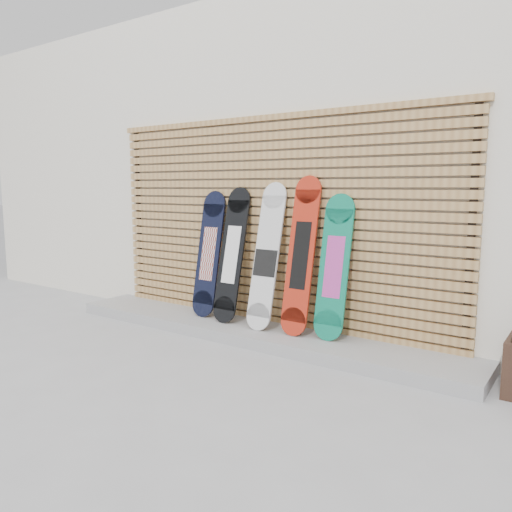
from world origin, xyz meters
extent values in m
plane|color=#959598|center=(0.00, 0.00, 0.00)|extent=(80.00, 80.00, 0.00)
cube|color=silver|center=(0.50, 3.50, 1.80)|extent=(12.00, 5.00, 3.60)
cube|color=gray|center=(-0.15, 0.68, 0.06)|extent=(4.60, 0.70, 0.12)
cube|color=#A27643|center=(-0.15, 0.97, 0.14)|extent=(4.20, 0.05, 0.08)
cube|color=#A27643|center=(-0.15, 0.97, 0.23)|extent=(4.20, 0.05, 0.08)
cube|color=#A27643|center=(-0.15, 0.97, 0.33)|extent=(4.20, 0.05, 0.07)
cube|color=#A27643|center=(-0.15, 0.97, 0.43)|extent=(4.20, 0.05, 0.07)
cube|color=#A27643|center=(-0.15, 0.97, 0.53)|extent=(4.20, 0.05, 0.07)
cube|color=#A27643|center=(-0.15, 0.97, 0.62)|extent=(4.20, 0.05, 0.07)
cube|color=#A27643|center=(-0.15, 0.97, 0.72)|extent=(4.20, 0.05, 0.07)
cube|color=#A27643|center=(-0.15, 0.97, 0.82)|extent=(4.20, 0.05, 0.07)
cube|color=#A27643|center=(-0.15, 0.97, 0.91)|extent=(4.20, 0.05, 0.07)
cube|color=#A27643|center=(-0.15, 0.97, 1.01)|extent=(4.20, 0.05, 0.08)
cube|color=#A27643|center=(-0.15, 0.97, 1.11)|extent=(4.20, 0.05, 0.08)
cube|color=#A27643|center=(-0.15, 0.97, 1.20)|extent=(4.20, 0.05, 0.08)
cube|color=#A27643|center=(-0.15, 0.97, 1.30)|extent=(4.20, 0.05, 0.08)
cube|color=#A27643|center=(-0.15, 0.97, 1.40)|extent=(4.20, 0.05, 0.08)
cube|color=#A27643|center=(-0.15, 0.97, 1.50)|extent=(4.20, 0.05, 0.08)
cube|color=#A27643|center=(-0.15, 0.97, 1.59)|extent=(4.20, 0.05, 0.08)
cube|color=#A27643|center=(-0.15, 0.97, 1.69)|extent=(4.20, 0.05, 0.08)
cube|color=#A27643|center=(-0.15, 0.97, 1.79)|extent=(4.20, 0.05, 0.08)
cube|color=#A27643|center=(-0.15, 0.97, 1.88)|extent=(4.20, 0.05, 0.08)
cube|color=#A27643|center=(-0.15, 0.97, 1.98)|extent=(4.20, 0.05, 0.08)
cube|color=#A27643|center=(-0.15, 0.97, 2.08)|extent=(4.20, 0.05, 0.08)
cube|color=#A27643|center=(-0.15, 0.97, 2.17)|extent=(4.20, 0.05, 0.08)
cube|color=black|center=(-2.17, 0.99, 1.12)|extent=(0.06, 0.04, 2.23)
cube|color=black|center=(1.87, 0.99, 1.12)|extent=(0.06, 0.04, 2.23)
cube|color=#A27643|center=(-0.15, 0.97, 2.26)|extent=(4.26, 0.07, 0.06)
cube|color=black|center=(-0.83, 0.80, 0.82)|extent=(0.30, 0.24, 1.10)
cylinder|color=black|center=(-0.83, 0.69, 0.27)|extent=(0.30, 0.08, 0.30)
cylinder|color=black|center=(-0.83, 0.90, 1.37)|extent=(0.30, 0.08, 0.30)
cube|color=silver|center=(-0.83, 0.80, 0.82)|extent=(0.19, 0.14, 0.59)
cube|color=black|center=(-0.48, 0.76, 0.84)|extent=(0.29, 0.30, 1.16)
cylinder|color=black|center=(-0.48, 0.63, 0.26)|extent=(0.29, 0.09, 0.28)
cylinder|color=black|center=(-0.48, 0.90, 1.42)|extent=(0.29, 0.09, 0.28)
cube|color=white|center=(-0.48, 0.76, 0.84)|extent=(0.18, 0.17, 0.61)
cube|color=silver|center=(-0.03, 0.75, 0.86)|extent=(0.28, 0.32, 1.22)
cylinder|color=silver|center=(-0.03, 0.61, 0.26)|extent=(0.28, 0.09, 0.28)
cylinder|color=silver|center=(-0.03, 0.90, 1.47)|extent=(0.28, 0.09, 0.28)
cube|color=black|center=(-0.03, 0.74, 0.79)|extent=(0.27, 0.09, 0.27)
cube|color=#AD2412|center=(0.36, 0.78, 0.89)|extent=(0.28, 0.28, 1.28)
cylinder|color=#AD2412|center=(0.36, 0.64, 0.26)|extent=(0.28, 0.08, 0.28)
cylinder|color=#AD2412|center=(0.36, 0.91, 1.53)|extent=(0.28, 0.08, 0.28)
cube|color=black|center=(0.36, 0.78, 0.89)|extent=(0.17, 0.16, 0.66)
cube|color=#0B7255|center=(0.71, 0.80, 0.81)|extent=(0.30, 0.23, 1.09)
cylinder|color=#0B7255|center=(0.71, 0.70, 0.27)|extent=(0.30, 0.08, 0.30)
cylinder|color=#0B7255|center=(0.71, 0.91, 1.35)|extent=(0.30, 0.08, 0.30)
cube|color=#C846A3|center=(0.71, 0.80, 0.81)|extent=(0.18, 0.14, 0.58)
camera|label=1|loc=(2.76, -3.43, 1.56)|focal=35.00mm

